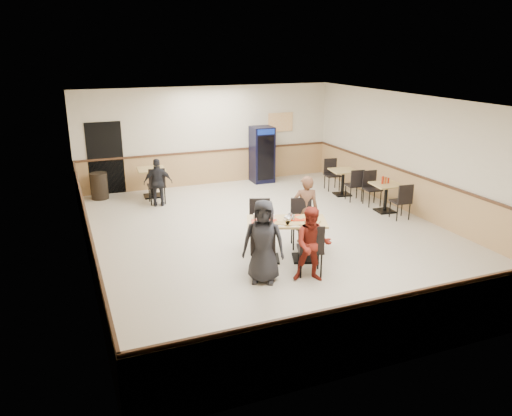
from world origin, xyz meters
name	(u,v)px	position (x,y,z in m)	size (l,w,h in m)	color
ground	(274,237)	(0.00, 0.00, 0.00)	(10.00, 10.00, 0.00)	beige
room_shell	(295,178)	(1.78, 2.55, 0.58)	(10.00, 10.00, 10.00)	silver
main_table	(286,234)	(-0.29, -1.27, 0.56)	(1.73, 1.27, 0.84)	black
main_chairs	(284,235)	(-0.34, -1.25, 0.53)	(1.92, 2.19, 1.06)	black
diner_woman_left	(263,241)	(-1.08, -1.98, 0.78)	(0.76, 0.49, 1.55)	black
diner_woman_right	(313,245)	(-0.24, -2.29, 0.70)	(0.68, 0.53, 1.41)	maroon
diner_man_opposite	(306,209)	(0.51, -0.55, 0.75)	(0.55, 0.36, 1.50)	brown
lone_diner	(158,183)	(-1.95, 3.27, 0.65)	(0.76, 0.32, 1.30)	black
tabletop_clutter	(284,220)	(-0.34, -1.29, 0.86)	(1.42, 0.80, 0.12)	red
side_table_near	(386,193)	(3.42, 0.58, 0.50)	(0.76, 0.76, 0.75)	black
side_table_near_chair_south	(400,200)	(3.42, -0.02, 0.47)	(0.44, 0.44, 0.95)	black
side_table_near_chair_north	(373,188)	(3.42, 1.18, 0.47)	(0.44, 0.44, 0.95)	black
side_table_far	(343,178)	(3.20, 2.32, 0.50)	(0.79, 0.79, 0.75)	black
side_table_far_chair_south	(354,184)	(3.20, 1.73, 0.47)	(0.44, 0.44, 0.95)	black
side_table_far_chair_north	(332,174)	(3.20, 2.92, 0.47)	(0.44, 0.44, 0.95)	black
condiment_caddy	(385,180)	(3.39, 0.63, 0.84)	(0.23, 0.06, 0.20)	#A2210B
back_table	(152,178)	(-1.95, 4.20, 0.55)	(0.81, 0.81, 0.82)	black
back_table_chair_lone	(156,185)	(-1.95, 3.54, 0.52)	(0.48, 0.48, 1.04)	black
pepsi_cooler	(262,155)	(1.61, 4.59, 0.88)	(0.68, 0.69, 1.75)	black
trash_bin	(99,186)	(-3.38, 4.55, 0.37)	(0.47, 0.47, 0.75)	black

